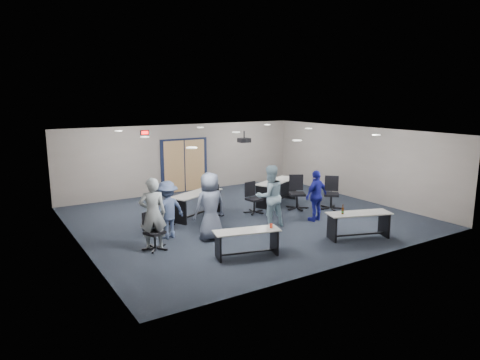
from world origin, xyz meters
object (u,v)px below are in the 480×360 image
table_back_left (197,201)px  person_back (168,210)px  table_front_left (247,238)px  table_back_right (277,188)px  table_front_right (358,221)px  chair_back_c (254,198)px  person_navy (316,196)px  chair_back_d (297,193)px  person_lightblue (270,196)px  chair_loose_right (331,193)px  chair_loose_left (155,231)px  person_gray (153,214)px  chair_back_a (163,207)px  person_plaid (210,206)px  chair_back_b (213,201)px

table_back_left → person_back: person_back is taller
table_front_left → person_back: person_back is taller
table_back_left → table_back_right: size_ratio=0.95×
table_front_right → person_back: bearing=167.1°
chair_back_c → person_navy: size_ratio=0.65×
table_front_left → chair_back_c: size_ratio=1.64×
table_back_right → person_navy: (-0.27, -2.37, 0.22)m
chair_back_d → person_lightblue: (-1.95, -1.10, 0.34)m
person_lightblue → chair_loose_right: bearing=-164.0°
table_back_left → chair_loose_left: (-2.20, -2.09, -0.06)m
table_back_right → chair_loose_left: size_ratio=2.23×
chair_loose_right → person_gray: 6.56m
chair_back_a → chair_back_c: 3.07m
table_back_right → person_gray: person_gray is taller
chair_back_d → chair_loose_right: chair_back_d is taller
table_front_left → chair_back_a: (-0.74, 3.48, 0.09)m
table_front_left → person_lightblue: size_ratio=0.92×
person_gray → person_lightblue: size_ratio=1.00×
chair_back_d → chair_loose_left: chair_back_d is taller
table_back_right → person_plaid: (-3.86, -2.20, 0.35)m
person_plaid → chair_back_a: bearing=-74.2°
chair_back_c → chair_loose_left: 4.29m
table_back_right → chair_loose_right: size_ratio=1.92×
chair_back_b → chair_back_c: 1.40m
person_gray → chair_back_d: bearing=-152.7°
chair_back_d → table_back_right: bearing=126.2°
table_back_left → chair_back_c: bearing=-42.6°
table_back_right → chair_loose_left: chair_loose_left is taller
table_back_left → table_back_right: (3.22, 0.07, 0.03)m
chair_loose_right → person_navy: (-1.37, -0.75, 0.23)m
table_back_right → person_lightblue: size_ratio=1.17×
table_front_right → person_gray: person_gray is taller
chair_loose_right → person_navy: 1.59m
person_plaid → table_back_right: bearing=-151.5°
chair_loose_left → chair_loose_right: chair_loose_right is taller
chair_loose_left → person_lightblue: (3.59, 0.06, 0.43)m
chair_back_c → person_plaid: 2.94m
table_back_right → chair_loose_right: chair_loose_right is taller
table_back_left → table_front_right: bearing=-81.0°
chair_loose_left → chair_loose_right: 6.55m
table_front_right → chair_loose_right: 3.04m
chair_back_c → table_front_right: bearing=-82.7°
table_back_right → chair_back_d: 1.00m
person_plaid → person_navy: 3.61m
chair_loose_right → person_back: 5.90m
table_front_left → table_back_right: 5.28m
person_lightblue → person_navy: bearing=176.8°
chair_loose_right → person_lightblue: (-2.94, -0.49, 0.36)m
chair_back_d → person_lightblue: 2.26m
table_back_right → table_back_left: bearing=156.5°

